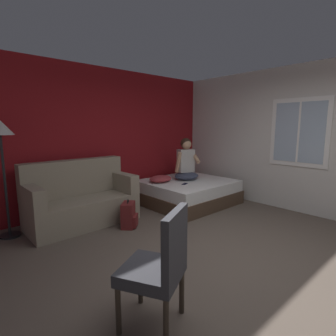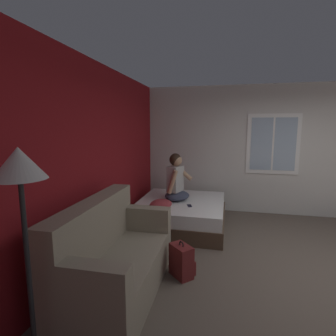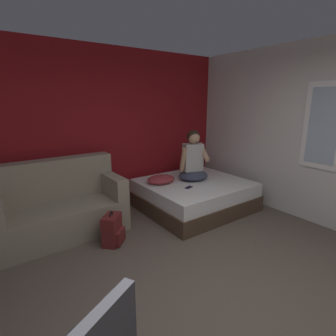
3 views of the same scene
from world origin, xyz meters
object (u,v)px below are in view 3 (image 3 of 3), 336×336
bed (194,195)px  throw_pillow (161,179)px  backpack (113,230)px  cell_phone (189,187)px  person_seated (193,160)px  couch (60,207)px

bed → throw_pillow: throw_pillow is taller
backpack → cell_phone: (1.37, 0.11, 0.29)m
bed → cell_phone: size_ratio=12.17×
person_seated → throw_pillow: 0.66m
couch → person_seated: bearing=-7.3°
throw_pillow → cell_phone: (0.23, -0.45, -0.07)m
backpack → cell_phone: bearing=4.4°
bed → backpack: size_ratio=3.82×
person_seated → backpack: 1.88m
bed → person_seated: (0.05, 0.10, 0.60)m
couch → person_seated: 2.26m
throw_pillow → cell_phone: size_ratio=3.33×
backpack → cell_phone: cell_phone is taller
couch → throw_pillow: 1.63m
bed → person_seated: 0.61m
bed → throw_pillow: (-0.53, 0.25, 0.31)m
couch → cell_phone: size_ratio=11.89×
backpack → throw_pillow: size_ratio=0.95×
bed → person_seated: person_seated is taller
backpack → cell_phone: size_ratio=3.18×
cell_phone → backpack: bearing=77.3°
couch → cell_phone: bearing=-17.4°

